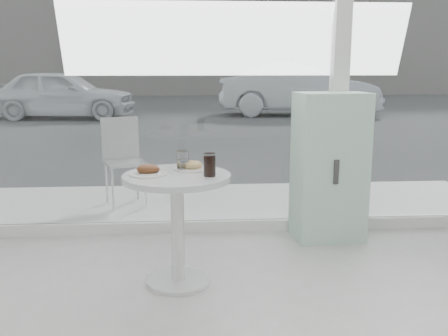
{
  "coord_description": "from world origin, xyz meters",
  "views": [
    {
      "loc": [
        -0.41,
        -1.34,
        1.48
      ],
      "look_at": [
        -0.2,
        1.7,
        0.85
      ],
      "focal_mm": 40.0,
      "sensor_mm": 36.0,
      "label": 1
    }
  ],
  "objects": [
    {
      "name": "storefront",
      "position": [
        0.07,
        3.0,
        1.71
      ],
      "size": [
        5.0,
        0.14,
        3.0
      ],
      "color": "silver",
      "rests_on": "ground"
    },
    {
      "name": "main_table",
      "position": [
        -0.5,
        1.9,
        0.55
      ],
      "size": [
        0.72,
        0.72,
        0.77
      ],
      "color": "silver",
      "rests_on": "ground"
    },
    {
      "name": "patio_deck",
      "position": [
        0.0,
        3.8,
        0.03
      ],
      "size": [
        5.6,
        1.6,
        0.05
      ],
      "primitive_type": "cube",
      "color": "white",
      "rests_on": "ground"
    },
    {
      "name": "street",
      "position": [
        0.0,
        16.0,
        -0.0
      ],
      "size": [
        40.0,
        24.0,
        0.0
      ],
      "primitive_type": "cube",
      "color": "#3E3E3E",
      "rests_on": "ground"
    },
    {
      "name": "far_building",
      "position": [
        0.0,
        25.0,
        4.0
      ],
      "size": [
        40.0,
        2.0,
        8.0
      ],
      "primitive_type": "cube",
      "color": "gray",
      "rests_on": "ground"
    },
    {
      "name": "mint_cabinet",
      "position": [
        0.77,
        2.75,
        0.63
      ],
      "size": [
        0.61,
        0.44,
        1.26
      ],
      "rotation": [
        0.0,
        0.0,
        0.09
      ],
      "color": "#98C2B0",
      "rests_on": "ground"
    },
    {
      "name": "patio_chair",
      "position": [
        -1.1,
        3.83,
        0.56
      ],
      "size": [
        0.5,
        0.5,
        0.9
      ],
      "rotation": [
        0.0,
        0.0,
        0.34
      ],
      "color": "silver",
      "rests_on": "patio_deck"
    },
    {
      "name": "car_white",
      "position": [
        -4.0,
        13.17,
        0.69
      ],
      "size": [
        4.17,
        1.93,
        1.38
      ],
      "primitive_type": "imported",
      "rotation": [
        0.0,
        0.0,
        1.5
      ],
      "color": "white",
      "rests_on": "street"
    },
    {
      "name": "car_silver",
      "position": [
        2.87,
        13.59,
        0.78
      ],
      "size": [
        4.88,
        2.2,
        1.55
      ],
      "primitive_type": "imported",
      "rotation": [
        0.0,
        0.0,
        1.45
      ],
      "color": "#B3B5BB",
      "rests_on": "street"
    },
    {
      "name": "plate_fritter",
      "position": [
        -0.68,
        1.9,
        0.8
      ],
      "size": [
        0.25,
        0.25,
        0.07
      ],
      "color": "silver",
      "rests_on": "main_table"
    },
    {
      "name": "plate_donut",
      "position": [
        -0.4,
        2.05,
        0.79
      ],
      "size": [
        0.24,
        0.24,
        0.06
      ],
      "color": "silver",
      "rests_on": "main_table"
    },
    {
      "name": "water_tumbler_a",
      "position": [
        -0.46,
        2.03,
        0.83
      ],
      "size": [
        0.08,
        0.08,
        0.13
      ],
      "color": "white",
      "rests_on": "main_table"
    },
    {
      "name": "water_tumbler_b",
      "position": [
        -0.47,
        2.16,
        0.82
      ],
      "size": [
        0.07,
        0.07,
        0.12
      ],
      "color": "white",
      "rests_on": "main_table"
    },
    {
      "name": "cola_glass",
      "position": [
        -0.28,
        1.83,
        0.84
      ],
      "size": [
        0.08,
        0.08,
        0.15
      ],
      "color": "white",
      "rests_on": "main_table"
    }
  ]
}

